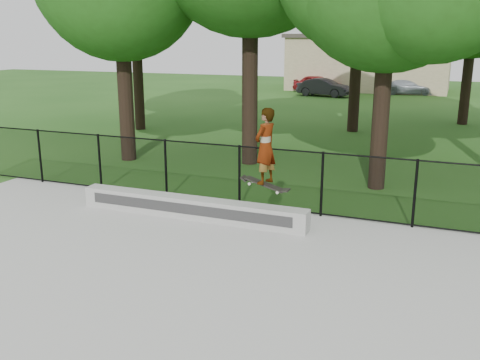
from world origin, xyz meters
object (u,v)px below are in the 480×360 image
(grind_ledge, at_px, (191,208))
(car_a, at_px, (318,84))
(skater_airborne, at_px, (265,148))
(car_b, at_px, (324,87))
(car_c, at_px, (408,87))

(grind_ledge, relative_size, car_a, 1.46)
(car_a, height_order, skater_airborne, skater_airborne)
(grind_ledge, bearing_deg, skater_airborne, -8.95)
(grind_ledge, bearing_deg, car_a, 98.51)
(grind_ledge, xyz_separation_m, car_b, (-3.37, 27.23, 0.32))
(skater_airborne, bearing_deg, car_c, 89.77)
(car_b, bearing_deg, car_c, -45.73)
(grind_ledge, bearing_deg, car_b, 97.05)
(grind_ledge, distance_m, car_a, 30.40)
(car_a, height_order, car_c, car_a)
(grind_ledge, height_order, car_a, car_a)
(car_a, relative_size, car_b, 1.09)
(car_a, bearing_deg, car_b, -158.63)
(car_b, bearing_deg, car_a, 32.75)
(car_a, xyz_separation_m, skater_airborne, (6.37, -30.36, 1.22))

